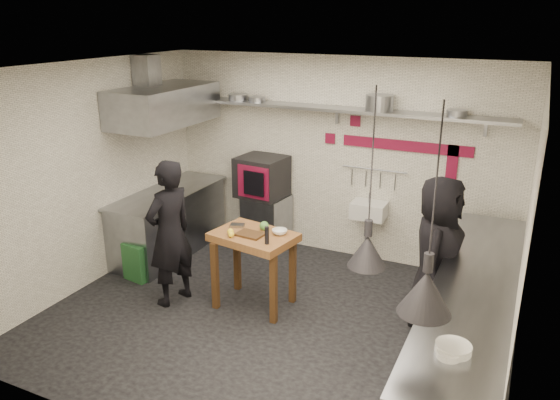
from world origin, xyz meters
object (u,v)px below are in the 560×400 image
at_px(green_bin, 141,260).
at_px(chef_left, 170,233).
at_px(oven_stand, 267,222).
at_px(prep_table, 254,270).
at_px(combi_oven, 262,177).
at_px(chef_right, 437,255).

relative_size(green_bin, chef_left, 0.28).
bearing_deg(oven_stand, prep_table, -62.29).
height_order(oven_stand, green_bin, oven_stand).
relative_size(prep_table, chef_left, 0.52).
distance_m(combi_oven, chef_right, 2.96).
bearing_deg(prep_table, chef_left, -150.76).
bearing_deg(oven_stand, chef_left, -92.57).
bearing_deg(chef_left, green_bin, -100.62).
distance_m(combi_oven, chef_left, 1.95).
height_order(chef_left, chef_right, chef_left).
bearing_deg(chef_right, chef_left, 104.89).
relative_size(oven_stand, combi_oven, 1.25).
xyz_separation_m(oven_stand, combi_oven, (-0.06, -0.02, 0.69)).
height_order(oven_stand, prep_table, prep_table).
bearing_deg(chef_left, oven_stand, -175.14).
height_order(green_bin, chef_left, chef_left).
height_order(prep_table, chef_left, chef_left).
distance_m(oven_stand, chef_left, 2.02).
relative_size(oven_stand, chef_right, 0.46).
relative_size(oven_stand, green_bin, 1.60).
bearing_deg(chef_right, oven_stand, 66.28).
bearing_deg(combi_oven, chef_right, -17.63).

